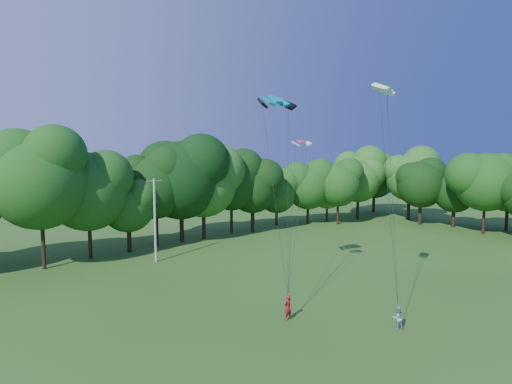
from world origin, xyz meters
TOP-DOWN VIEW (x-y plane):
  - utility_pole at (-1.54, 30.17)m, footprint 1.75×0.29m
  - kite_flyer_left at (-0.27, 10.80)m, footprint 0.69×0.50m
  - kite_flyer_right at (4.45, 5.40)m, footprint 0.93×0.86m
  - kite_teal at (2.64, 15.69)m, footprint 3.16×1.65m
  - kite_green at (5.71, 7.91)m, footprint 2.54×1.75m
  - kite_pink at (4.98, 15.13)m, footprint 1.70×1.20m
  - tree_back_center at (5.04, 37.25)m, footprint 10.99×10.99m
  - tree_back_east at (31.70, 36.83)m, footprint 6.63×6.63m
  - tree_flank_east at (46.69, 15.09)m, footprint 8.34×8.34m

SIDE VIEW (x-z plane):
  - kite_flyer_right at x=4.45m, z-range 0.00..1.52m
  - kite_flyer_left at x=-0.27m, z-range 0.00..1.76m
  - utility_pole at x=-1.54m, z-range 0.11..8.89m
  - tree_back_east at x=31.70m, z-range 1.20..10.84m
  - tree_flank_east at x=46.69m, z-range 1.51..13.64m
  - tree_back_center at x=5.04m, z-range 1.99..17.97m
  - kite_pink at x=4.98m, z-range 12.21..12.49m
  - kite_teal at x=2.64m, z-range 15.21..16.02m
  - kite_green at x=5.71m, z-range 15.65..16.21m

